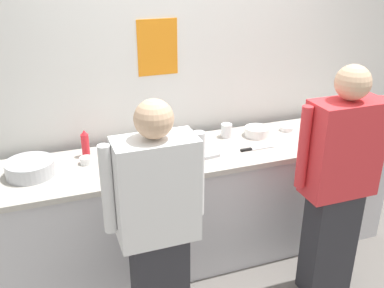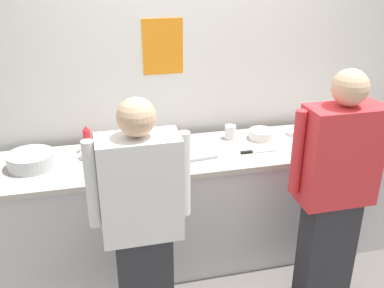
% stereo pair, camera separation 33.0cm
% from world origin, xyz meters
% --- Properties ---
extents(ground_plane, '(9.00, 9.00, 0.00)m').
position_xyz_m(ground_plane, '(0.00, 0.00, 0.00)').
color(ground_plane, slate).
extents(wall_back, '(4.88, 0.11, 2.83)m').
position_xyz_m(wall_back, '(-0.00, 0.84, 1.42)').
color(wall_back, white).
rests_on(wall_back, ground).
extents(prep_counter, '(3.11, 0.69, 0.94)m').
position_xyz_m(prep_counter, '(0.00, 0.37, 0.47)').
color(prep_counter, silver).
rests_on(prep_counter, ground).
extents(chef_near_left, '(0.60, 0.24, 1.63)m').
position_xyz_m(chef_near_left, '(-0.57, -0.36, 0.86)').
color(chef_near_left, '#2D2D33').
rests_on(chef_near_left, ground).
extents(chef_center, '(0.62, 0.24, 1.70)m').
position_xyz_m(chef_center, '(0.69, -0.33, 0.90)').
color(chef_center, '#2D2D33').
rests_on(chef_center, ground).
extents(plate_stack_front, '(0.21, 0.21, 0.10)m').
position_xyz_m(plate_stack_front, '(1.11, 0.28, 0.98)').
color(plate_stack_front, white).
rests_on(plate_stack_front, prep_counter).
extents(plate_stack_rear, '(0.20, 0.20, 0.07)m').
position_xyz_m(plate_stack_rear, '(0.51, 0.49, 0.97)').
color(plate_stack_rear, white).
rests_on(plate_stack_rear, prep_counter).
extents(mixing_bowl_steel, '(0.32, 0.32, 0.10)m').
position_xyz_m(mixing_bowl_steel, '(-1.24, 0.39, 0.99)').
color(mixing_bowl_steel, '#B7BABF').
rests_on(mixing_bowl_steel, prep_counter).
extents(sheet_tray, '(0.55, 0.41, 0.02)m').
position_xyz_m(sheet_tray, '(-0.21, 0.37, 0.95)').
color(sheet_tray, '#B7BABF').
rests_on(sheet_tray, prep_counter).
extents(squeeze_bottle_primary, '(0.06, 0.06, 0.21)m').
position_xyz_m(squeeze_bottle_primary, '(-0.85, 0.57, 1.04)').
color(squeeze_bottle_primary, red).
rests_on(squeeze_bottle_primary, prep_counter).
extents(ramekin_green_sauce, '(0.11, 0.11, 0.04)m').
position_xyz_m(ramekin_green_sauce, '(1.24, 0.49, 0.96)').
color(ramekin_green_sauce, white).
rests_on(ramekin_green_sauce, prep_counter).
extents(ramekin_yellow_sauce, '(0.09, 0.09, 0.05)m').
position_xyz_m(ramekin_yellow_sauce, '(-0.87, 0.44, 0.96)').
color(ramekin_yellow_sauce, white).
rests_on(ramekin_yellow_sauce, prep_counter).
extents(ramekin_orange_sauce, '(0.11, 0.11, 0.04)m').
position_xyz_m(ramekin_orange_sauce, '(0.80, 0.51, 0.96)').
color(ramekin_orange_sauce, white).
rests_on(ramekin_orange_sauce, prep_counter).
extents(deli_cup, '(0.09, 0.09, 0.11)m').
position_xyz_m(deli_cup, '(0.27, 0.55, 0.99)').
color(deli_cup, white).
rests_on(deli_cup, prep_counter).
extents(chefs_knife, '(0.27, 0.03, 0.02)m').
position_xyz_m(chefs_knife, '(0.37, 0.25, 0.94)').
color(chefs_knife, '#B7BABF').
rests_on(chefs_knife, prep_counter).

